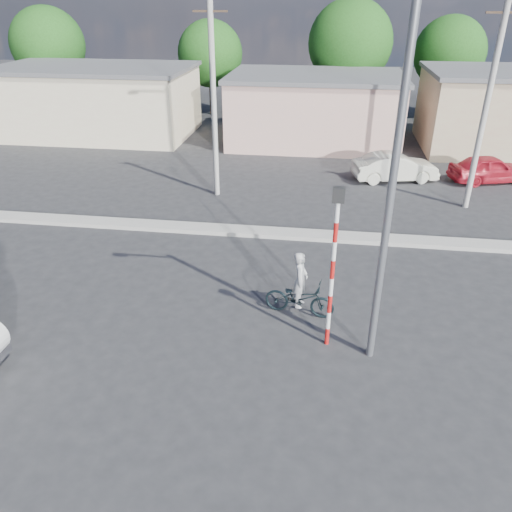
# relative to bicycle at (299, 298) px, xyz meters

# --- Properties ---
(ground_plane) EXTENTS (120.00, 120.00, 0.00)m
(ground_plane) POSITION_rel_bicycle_xyz_m (-2.38, -2.80, -0.53)
(ground_plane) COLOR #272729
(ground_plane) RESTS_ON ground
(median) EXTENTS (40.00, 0.80, 0.16)m
(median) POSITION_rel_bicycle_xyz_m (-2.38, 5.20, -0.45)
(median) COLOR #99968E
(median) RESTS_ON ground
(bicycle) EXTENTS (2.08, 0.98, 1.05)m
(bicycle) POSITION_rel_bicycle_xyz_m (0.00, 0.00, 0.00)
(bicycle) COLOR black
(bicycle) RESTS_ON ground
(cyclist) EXTENTS (0.48, 0.66, 1.66)m
(cyclist) POSITION_rel_bicycle_xyz_m (0.00, 0.00, 0.31)
(cyclist) COLOR silver
(cyclist) RESTS_ON ground
(car_cream) EXTENTS (4.28, 2.30, 1.34)m
(car_cream) POSITION_rel_bicycle_xyz_m (3.88, 12.33, 0.14)
(car_cream) COLOR beige
(car_cream) RESTS_ON ground
(car_red) EXTENTS (4.13, 2.57, 1.31)m
(car_red) POSITION_rel_bicycle_xyz_m (8.42, 12.78, 0.13)
(car_red) COLOR red
(car_red) RESTS_ON ground
(traffic_pole) EXTENTS (0.28, 0.18, 4.36)m
(traffic_pole) POSITION_rel_bicycle_xyz_m (0.82, -1.30, 2.07)
(traffic_pole) COLOR red
(traffic_pole) RESTS_ON ground
(streetlight) EXTENTS (2.34, 0.22, 9.00)m
(streetlight) POSITION_rel_bicycle_xyz_m (1.76, -1.60, 4.44)
(streetlight) COLOR slate
(streetlight) RESTS_ON ground
(building_row) EXTENTS (37.80, 7.30, 4.44)m
(building_row) POSITION_rel_bicycle_xyz_m (-1.28, 19.20, 1.61)
(building_row) COLOR beige
(building_row) RESTS_ON ground
(tree_row) EXTENTS (34.13, 7.32, 8.10)m
(tree_row) POSITION_rel_bicycle_xyz_m (-4.65, 25.82, 4.30)
(tree_row) COLOR #38281E
(tree_row) RESTS_ON ground
(utility_poles) EXTENTS (35.40, 0.24, 8.00)m
(utility_poles) POSITION_rel_bicycle_xyz_m (0.87, 9.20, 3.54)
(utility_poles) COLOR #99968E
(utility_poles) RESTS_ON ground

